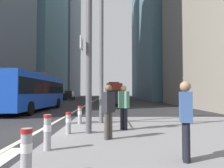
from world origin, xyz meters
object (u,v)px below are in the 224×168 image
bollard_front (26,151)px  bollard_left (47,130)px  pedestrian_waiting (124,105)px  street_lamp_post (101,17)px  traffic_signal_gantry (30,23)px  bollard_back (80,114)px  car_receding_near (111,95)px  car_oncoming_mid (69,95)px  pedestrian_far (186,116)px  bollard_right (68,122)px  city_bus_blue_oncoming (33,90)px  car_receding_far (113,97)px  pedestrian_walking (108,109)px  city_bus_red_receding (113,91)px

bollard_front → bollard_left: bollard_left is taller
bollard_front → pedestrian_waiting: size_ratio=0.49×
street_lamp_post → bollard_left: bearing=-104.0°
traffic_signal_gantry → bollard_front: (1.51, -4.01, -3.50)m
bollard_back → bollard_front: bearing=-90.2°
car_receding_near → street_lamp_post: street_lamp_post is taller
car_oncoming_mid → pedestrian_waiting: size_ratio=2.57×
bollard_back → pedestrian_far: 6.13m
bollard_right → pedestrian_waiting: size_ratio=0.44×
pedestrian_far → city_bus_blue_oncoming: bearing=120.7°
car_receding_near → traffic_signal_gantry: size_ratio=0.71×
car_oncoming_mid → street_lamp_post: 36.33m
bollard_left → car_receding_far: bearing=84.4°
bollard_left → pedestrian_walking: pedestrian_walking is taller
pedestrian_far → bollard_right: bearing=135.7°
city_bus_blue_oncoming → pedestrian_waiting: bearing=-54.6°
city_bus_red_receding → bollard_left: bearing=-93.9°
bollard_right → pedestrian_waiting: bearing=20.8°
street_lamp_post → pedestrian_far: bearing=-70.4°
city_bus_red_receding → car_receding_far: 12.62m
car_oncoming_mid → pedestrian_far: bearing=-75.9°
car_receding_far → bollard_left: (-2.10, -21.29, -0.34)m
city_bus_blue_oncoming → city_bus_red_receding: (7.37, 20.83, 0.00)m
car_receding_near → city_bus_blue_oncoming: bearing=-103.1°
car_receding_near → bollard_back: 39.01m
bollard_front → bollard_right: bearing=90.8°
bollard_left → traffic_signal_gantry: bearing=121.1°
city_bus_red_receding → car_receding_far: city_bus_red_receding is taller
pedestrian_waiting → pedestrian_far: (1.06, -3.78, -0.02)m
city_bus_red_receding → bollard_front: city_bus_red_receding is taller
street_lamp_post → pedestrian_walking: bearing=-84.3°
car_oncoming_mid → bollard_left: size_ratio=4.97×
bollard_front → bollard_left: (-0.18, 1.80, 0.02)m
car_oncoming_mid → street_lamp_post: bearing=-76.8°
car_receding_near → bollard_left: bearing=-92.6°
traffic_signal_gantry → city_bus_blue_oncoming: bearing=109.0°
bollard_left → pedestrian_waiting: pedestrian_waiting is taller
bollard_front → bollard_right: (-0.06, 3.93, -0.05)m
city_bus_red_receding → car_receding_far: (-0.19, -12.59, -0.85)m
bollard_front → city_bus_red_receding: bearing=86.6°
city_bus_red_receding → car_oncoming_mid: size_ratio=2.56×
traffic_signal_gantry → bollard_back: (1.53, 2.23, -3.51)m
car_receding_near → bollard_right: (-1.86, -41.29, -0.41)m
city_bus_red_receding → car_receding_near: (-0.31, 9.54, -0.85)m
bollard_right → pedestrian_walking: size_ratio=0.45×
bollard_back → pedestrian_walking: 3.50m
bollard_left → bollard_right: (0.12, 2.13, -0.07)m
city_bus_blue_oncoming → car_receding_near: city_bus_blue_oncoming is taller
city_bus_red_receding → bollard_back: bearing=-94.1°
bollard_right → pedestrian_walking: bearing=-31.9°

